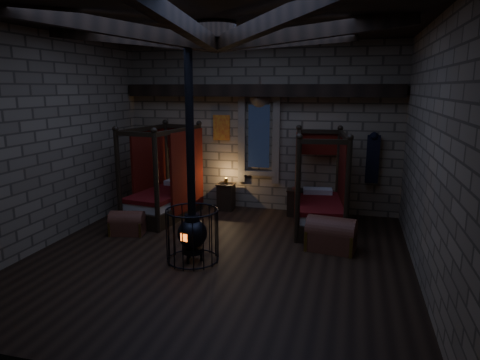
% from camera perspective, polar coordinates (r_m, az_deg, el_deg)
% --- Properties ---
extents(room, '(7.02, 7.02, 4.29)m').
position_cam_1_polar(room, '(7.65, -3.04, 16.87)').
color(room, black).
rests_on(room, ground).
extents(bed_left, '(1.38, 2.23, 2.20)m').
position_cam_1_polar(bed_left, '(10.64, -10.00, -1.97)').
color(bed_left, black).
rests_on(bed_left, ground).
extents(bed_right, '(1.34, 2.17, 2.14)m').
position_cam_1_polar(bed_right, '(9.83, 10.44, -3.26)').
color(bed_right, black).
rests_on(bed_right, ground).
extents(trunk_left, '(0.79, 0.59, 0.53)m').
position_cam_1_polar(trunk_left, '(9.63, -14.79, -5.64)').
color(trunk_left, brown).
rests_on(trunk_left, ground).
extents(trunk_right, '(1.00, 0.72, 0.68)m').
position_cam_1_polar(trunk_right, '(8.60, 12.05, -7.20)').
color(trunk_right, brown).
rests_on(trunk_right, ground).
extents(nightstand_left, '(0.44, 0.42, 0.85)m').
position_cam_1_polar(nightstand_left, '(11.09, -1.87, -2.19)').
color(nightstand_left, black).
rests_on(nightstand_left, ground).
extents(nightstand_right, '(0.44, 0.42, 0.72)m').
position_cam_1_polar(nightstand_right, '(10.69, 7.34, -2.95)').
color(nightstand_right, black).
rests_on(nightstand_right, ground).
extents(stove, '(0.96, 0.96, 4.05)m').
position_cam_1_polar(stove, '(7.84, -6.38, -6.58)').
color(stove, black).
rests_on(stove, ground).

